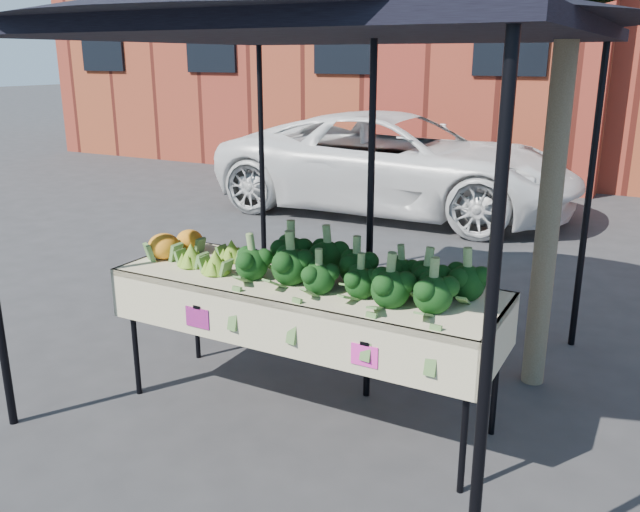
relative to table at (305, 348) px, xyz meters
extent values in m
plane|color=#2B2B2D|center=(-0.20, 0.03, -0.45)|extent=(90.00, 90.00, 0.00)
cube|color=beige|center=(0.00, 0.00, 0.00)|extent=(2.40, 0.81, 0.90)
cube|color=#F22D8C|center=(-0.51, -0.40, 0.25)|extent=(0.17, 0.01, 0.12)
cube|color=#F52EB0|center=(0.59, -0.40, 0.25)|extent=(0.17, 0.01, 0.12)
ellipsoid|color=black|center=(0.32, 0.03, 0.59)|extent=(1.48, 0.58, 0.27)
ellipsoid|color=#72A52F|center=(-0.67, -0.01, 0.56)|extent=(0.44, 0.48, 0.21)
ellipsoid|color=orange|center=(-1.04, 0.07, 0.54)|extent=(0.24, 0.44, 0.19)
imported|color=white|center=(-1.68, 5.69, 2.14)|extent=(1.51, 2.43, 5.19)
camera|label=1|loc=(1.88, -3.30, 1.74)|focal=37.13mm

